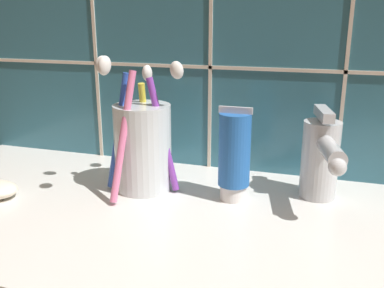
{
  "coord_description": "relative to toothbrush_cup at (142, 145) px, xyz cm",
  "views": [
    {
      "loc": [
        17.93,
        -43.13,
        24.33
      ],
      "look_at": [
        3.66,
        2.53,
        10.01
      ],
      "focal_mm": 40.0,
      "sensor_mm": 36.0,
      "label": 1
    }
  ],
  "objects": [
    {
      "name": "sink_counter",
      "position": [
        4.34,
        -6.23,
        -7.14
      ],
      "size": [
        74.23,
        35.54,
        2.0
      ],
      "primitive_type": "cube",
      "color": "silver",
      "rests_on": "ground"
    },
    {
      "name": "tile_wall_backsplash",
      "position": [
        4.35,
        11.79,
        14.56
      ],
      "size": [
        84.23,
        1.72,
        45.39
      ],
      "color": "#336B7F",
      "rests_on": "ground"
    },
    {
      "name": "toothbrush_cup",
      "position": [
        0.0,
        0.0,
        0.0
      ],
      "size": [
        11.48,
        12.42,
        18.34
      ],
      "color": "silver",
      "rests_on": "sink_counter"
    },
    {
      "name": "toothpaste_tube",
      "position": [
        12.31,
        0.09,
        -0.29
      ],
      "size": [
        4.14,
        3.94,
        11.95
      ],
      "color": "white",
      "rests_on": "sink_counter"
    },
    {
      "name": "sink_faucet",
      "position": [
        22.62,
        3.37,
        -0.52
      ],
      "size": [
        5.18,
        12.39,
        11.52
      ],
      "rotation": [
        0.0,
        0.0,
        -1.36
      ],
      "color": "silver",
      "rests_on": "sink_counter"
    }
  ]
}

